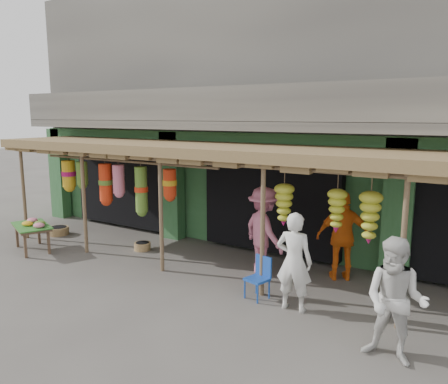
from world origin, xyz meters
The scene contains 12 objects.
ground centered at (0.00, 0.00, 0.00)m, with size 80.00×80.00×0.00m, color #514C47.
building centered at (0.00, 4.87, 3.37)m, with size 16.40×6.80×7.00m.
awning centered at (-0.12, 0.80, 2.57)m, with size 14.00×2.70×2.79m.
flower_table centered at (-5.28, -0.82, 0.64)m, with size 1.51×1.22×0.79m.
blue_chair centered at (1.02, -0.32, 0.45)m, with size 0.47×0.47×0.81m.
basket_left centered at (-7.00, 0.43, 0.11)m, with size 0.55×0.55×0.23m, color olive.
basket_mid centered at (-6.03, 0.50, 0.11)m, with size 0.58×0.58×0.22m, color olive.
basket_right centered at (-2.94, 0.71, 0.10)m, with size 0.43×0.43×0.19m, color #997047.
person_front centered at (1.77, -0.47, 0.89)m, with size 0.65×0.43×1.79m, color white.
person_right centered at (3.63, -1.28, 0.90)m, with size 0.88×0.68×1.80m, color silver.
person_vendor centered at (2.05, 1.45, 0.94)m, with size 1.11×0.46×1.89m, color orange.
person_shopper centered at (0.50, 0.84, 0.97)m, with size 1.25×0.72×1.94m, color #D26F8C.
Camera 1 is at (4.66, -7.36, 3.44)m, focal length 35.00 mm.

